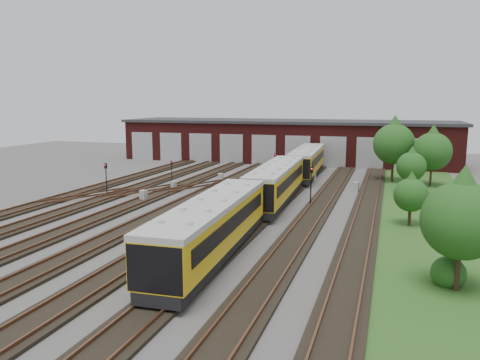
% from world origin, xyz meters
% --- Properties ---
extents(ground, '(120.00, 120.00, 0.00)m').
position_xyz_m(ground, '(0.00, 0.00, 0.00)').
color(ground, '#494644').
rests_on(ground, ground).
extents(track_network, '(30.40, 70.00, 0.33)m').
position_xyz_m(track_network, '(-0.17, 0.59, 0.11)').
color(track_network, black).
rests_on(track_network, ground).
extents(maintenance_shed, '(51.00, 12.50, 6.35)m').
position_xyz_m(maintenance_shed, '(-0.01, 39.97, 3.20)').
color(maintenance_shed, '#4D1413').
rests_on(maintenance_shed, ground).
extents(grass_verge, '(8.00, 55.00, 0.05)m').
position_xyz_m(grass_verge, '(19.00, 10.00, 0.03)').
color(grass_verge, '#2B511B').
rests_on(grass_verge, ground).
extents(metro_train, '(3.49, 47.53, 3.19)m').
position_xyz_m(metro_train, '(6.00, 8.81, 1.96)').
color(metro_train, black).
rests_on(metro_train, ground).
extents(signal_mast_0, '(0.26, 0.24, 3.18)m').
position_xyz_m(signal_mast_0, '(-11.01, 7.51, 2.04)').
color(signal_mast_0, black).
rests_on(signal_mast_0, ground).
extents(signal_mast_1, '(0.23, 0.21, 2.59)m').
position_xyz_m(signal_mast_1, '(-7.80, 15.53, 1.66)').
color(signal_mast_1, black).
rests_on(signal_mast_1, ground).
extents(signal_mast_2, '(0.29, 0.28, 3.33)m').
position_xyz_m(signal_mast_2, '(3.15, 19.95, 2.12)').
color(signal_mast_2, black).
rests_on(signal_mast_2, ground).
extents(signal_mast_3, '(0.33, 0.31, 3.53)m').
position_xyz_m(signal_mast_3, '(9.15, 8.72, 2.26)').
color(signal_mast_3, black).
rests_on(signal_mast_3, ground).
extents(relay_cabinet_0, '(0.69, 0.61, 1.01)m').
position_xyz_m(relay_cabinet_0, '(-6.08, 6.09, 0.51)').
color(relay_cabinet_0, '#A8ABAD').
rests_on(relay_cabinet_0, ground).
extents(relay_cabinet_1, '(0.66, 0.58, 0.96)m').
position_xyz_m(relay_cabinet_1, '(-2.96, 18.44, 0.48)').
color(relay_cabinet_1, '#A8ABAD').
rests_on(relay_cabinet_1, ground).
extents(relay_cabinet_2, '(0.64, 0.60, 0.86)m').
position_xyz_m(relay_cabinet_2, '(-6.01, 12.30, 0.43)').
color(relay_cabinet_2, '#A8ABAD').
rests_on(relay_cabinet_2, ground).
extents(relay_cabinet_3, '(0.63, 0.57, 0.88)m').
position_xyz_m(relay_cabinet_3, '(7.16, 22.49, 0.44)').
color(relay_cabinet_3, '#A8ABAD').
rests_on(relay_cabinet_3, ground).
extents(relay_cabinet_4, '(0.71, 0.64, 0.99)m').
position_xyz_m(relay_cabinet_4, '(12.47, 17.02, 0.49)').
color(relay_cabinet_4, '#A8ABAD').
rests_on(relay_cabinet_4, ground).
extents(tree_0, '(4.65, 4.65, 7.71)m').
position_xyz_m(tree_0, '(16.00, 24.40, 4.95)').
color(tree_0, '#352317').
rests_on(tree_0, ground).
extents(tree_1, '(2.92, 2.92, 4.84)m').
position_xyz_m(tree_1, '(17.75, 17.65, 3.11)').
color(tree_1, '#352317').
rests_on(tree_1, ground).
extents(tree_2, '(4.10, 4.10, 6.80)m').
position_xyz_m(tree_2, '(19.99, 22.45, 4.37)').
color(tree_2, '#352317').
rests_on(tree_2, ground).
extents(tree_3, '(2.50, 2.50, 4.14)m').
position_xyz_m(tree_3, '(17.29, 4.32, 2.66)').
color(tree_3, '#352317').
rests_on(tree_3, ground).
extents(tree_4, '(3.78, 3.78, 6.27)m').
position_xyz_m(tree_4, '(19.09, -7.97, 4.03)').
color(tree_4, '#352317').
rests_on(tree_4, ground).
extents(bush_0, '(1.73, 1.73, 1.73)m').
position_xyz_m(bush_0, '(18.80, -7.19, 0.87)').
color(bush_0, '#204A15').
rests_on(bush_0, ground).
extents(bush_1, '(1.08, 1.08, 1.08)m').
position_xyz_m(bush_1, '(19.17, 10.88, 0.54)').
color(bush_1, '#204A15').
rests_on(bush_1, ground).
extents(bush_2, '(1.35, 1.35, 1.35)m').
position_xyz_m(bush_2, '(18.30, 23.93, 0.68)').
color(bush_2, '#204A15').
rests_on(bush_2, ground).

